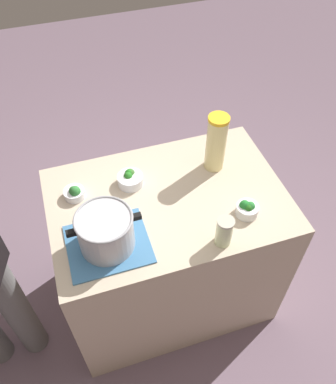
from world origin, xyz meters
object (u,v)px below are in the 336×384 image
(cooking_pot, at_px, (106,231))
(broccoli_bowl_back, at_px, (74,193))
(broccoli_bowl_front, at_px, (130,179))
(broccoli_bowl_center, at_px, (247,209))
(mason_jar, at_px, (224,231))
(lemonade_pitcher, at_px, (216,143))

(cooking_pot, height_order, broccoli_bowl_back, cooking_pot)
(cooking_pot, relative_size, broccoli_bowl_back, 3.09)
(broccoli_bowl_front, relative_size, broccoli_bowl_center, 1.21)
(mason_jar, bearing_deg, broccoli_bowl_back, -38.62)
(mason_jar, distance_m, broccoli_bowl_back, 0.73)
(broccoli_bowl_center, height_order, broccoli_bowl_back, broccoli_bowl_center)
(mason_jar, xyz_separation_m, broccoli_bowl_back, (0.57, -0.46, -0.04))
(broccoli_bowl_back, bearing_deg, cooking_pot, 106.11)
(broccoli_bowl_center, distance_m, broccoli_bowl_back, 0.82)
(cooking_pot, relative_size, broccoli_bowl_front, 2.46)
(broccoli_bowl_center, xyz_separation_m, broccoli_bowl_back, (0.74, -0.35, -0.00))
(cooking_pot, distance_m, mason_jar, 0.50)
(lemonade_pitcher, distance_m, broccoli_bowl_center, 0.36)
(mason_jar, bearing_deg, lemonade_pitcher, -107.41)
(cooking_pot, height_order, lemonade_pitcher, lemonade_pitcher)
(mason_jar, distance_m, broccoli_bowl_center, 0.20)
(broccoli_bowl_front, height_order, broccoli_bowl_center, broccoli_bowl_center)
(broccoli_bowl_front, bearing_deg, cooking_pot, 60.58)
(lemonade_pitcher, bearing_deg, cooking_pot, 26.58)
(cooking_pot, bearing_deg, broccoli_bowl_back, -73.89)
(broccoli_bowl_front, bearing_deg, lemonade_pitcher, 178.17)
(cooking_pot, relative_size, mason_jar, 2.10)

